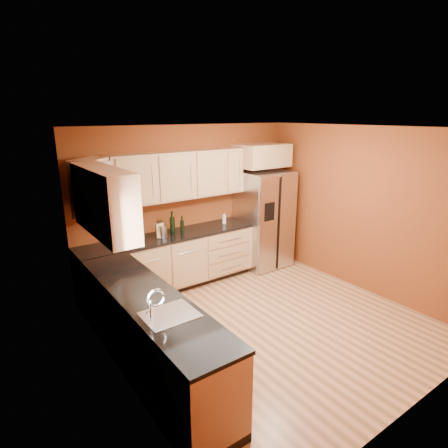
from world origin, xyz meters
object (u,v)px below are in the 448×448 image
(canister_left, at_px, (141,234))
(knife_block, at_px, (160,230))
(wine_bottle_a, at_px, (182,225))
(soap_dispenser, at_px, (224,218))
(refrigerator, at_px, (263,219))

(canister_left, distance_m, knife_block, 0.29)
(wine_bottle_a, xyz_separation_m, soap_dispenser, (0.87, 0.06, -0.05))
(knife_block, bearing_deg, refrigerator, 14.49)
(soap_dispenser, bearing_deg, knife_block, -177.92)
(refrigerator, xyz_separation_m, knife_block, (-2.07, 0.05, 0.14))
(refrigerator, bearing_deg, soap_dispenser, 173.25)
(soap_dispenser, bearing_deg, refrigerator, -6.75)
(wine_bottle_a, bearing_deg, refrigerator, -1.19)
(canister_left, height_order, soap_dispenser, soap_dispenser)
(refrigerator, relative_size, canister_left, 10.31)
(wine_bottle_a, xyz_separation_m, knife_block, (-0.38, 0.02, -0.03))
(refrigerator, distance_m, wine_bottle_a, 1.69)
(wine_bottle_a, height_order, soap_dispenser, wine_bottle_a)
(wine_bottle_a, height_order, knife_block, wine_bottle_a)
(refrigerator, relative_size, knife_block, 7.78)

